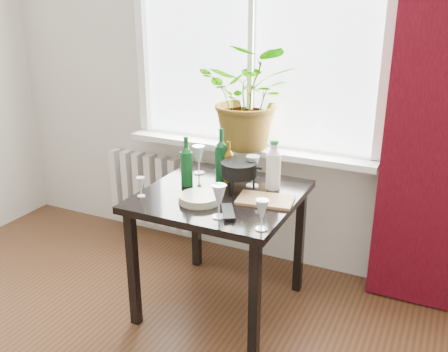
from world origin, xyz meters
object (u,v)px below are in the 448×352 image
at_px(cleaning_bottle, 274,164).
at_px(wineglass_front_right, 219,201).
at_px(wineglass_back_left, 199,159).
at_px(wine_bottle_right, 221,155).
at_px(cutting_board, 265,200).
at_px(tv_remote, 228,212).
at_px(radiator, 157,190).
at_px(table, 221,208).
at_px(potted_plant, 251,97).
at_px(plate_stack, 200,198).
at_px(wineglass_front_left, 141,187).
at_px(bottle_amber, 228,162).
at_px(wineglass_back_center, 253,171).
at_px(wine_bottle_left, 186,161).
at_px(wineglass_far_right, 262,215).
at_px(fondue_pot, 239,176).

distance_m(cleaning_bottle, wineglass_front_right, 0.50).
xyz_separation_m(cleaning_bottle, wineglass_back_left, (-0.50, 0.04, -0.06)).
bearing_deg(wine_bottle_right, cutting_board, -27.45).
relative_size(wineglass_back_left, tv_remote, 0.95).
xyz_separation_m(radiator, table, (0.85, -0.63, 0.27)).
height_order(potted_plant, cleaning_bottle, potted_plant).
xyz_separation_m(wineglass_front_right, plate_stack, (-0.18, 0.13, -0.07)).
distance_m(radiator, cleaning_bottle, 1.28).
height_order(wine_bottle_right, wineglass_front_left, wine_bottle_right).
bearing_deg(potted_plant, tv_remote, -74.50).
distance_m(tv_remote, cutting_board, 0.26).
bearing_deg(bottle_amber, plate_stack, -91.30).
relative_size(bottle_amber, wineglass_back_center, 1.32).
distance_m(table, plate_stack, 0.20).
xyz_separation_m(wine_bottle_left, plate_stack, (0.19, -0.19, -0.13)).
distance_m(plate_stack, cutting_board, 0.35).
bearing_deg(tv_remote, wine_bottle_left, 115.31).
bearing_deg(wineglass_back_left, wine_bottle_left, -80.70).
height_order(bottle_amber, wineglass_back_center, bottle_amber).
bearing_deg(wine_bottle_left, wineglass_front_right, -41.20).
relative_size(wineglass_far_right, wineglass_front_left, 1.36).
bearing_deg(bottle_amber, wineglass_far_right, -50.96).
bearing_deg(wineglass_front_left, wineglass_back_left, 77.52).
relative_size(bottle_amber, cleaning_bottle, 0.86).
bearing_deg(wineglass_far_right, bottle_amber, 129.04).
relative_size(fondue_pot, tv_remote, 1.23).
bearing_deg(wineglass_front_right, fondue_pot, 99.98).
relative_size(wine_bottle_right, bottle_amber, 1.29).
bearing_deg(plate_stack, radiator, 135.49).
height_order(potted_plant, fondue_pot, potted_plant).
relative_size(cleaning_bottle, cutting_board, 0.98).
xyz_separation_m(table, wineglass_front_left, (-0.37, -0.24, 0.15)).
height_order(potted_plant, wine_bottle_right, potted_plant).
xyz_separation_m(bottle_amber, plate_stack, (-0.01, -0.34, -0.11)).
bearing_deg(plate_stack, wineglass_back_center, 63.53).
bearing_deg(cleaning_bottle, radiator, 158.03).
height_order(table, cleaning_bottle, cleaning_bottle).
distance_m(potted_plant, wineglass_back_center, 0.55).
bearing_deg(wineglass_back_left, plate_stack, -60.88).
height_order(table, wineglass_front_left, wineglass_front_left).
relative_size(radiator, plate_stack, 3.44).
bearing_deg(cutting_board, plate_stack, -153.95).
bearing_deg(wineglass_back_center, wineglass_front_left, -139.86).
height_order(wine_bottle_left, plate_stack, wine_bottle_left).
xyz_separation_m(table, bottle_amber, (-0.04, 0.18, 0.22)).
distance_m(wineglass_back_center, plate_stack, 0.38).
bearing_deg(wine_bottle_right, bottle_amber, 4.84).
height_order(wineglass_front_right, plate_stack, wineglass_front_right).
xyz_separation_m(wineglass_far_right, cutting_board, (-0.11, 0.33, -0.07)).
distance_m(wineglass_back_left, fondue_pot, 0.35).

